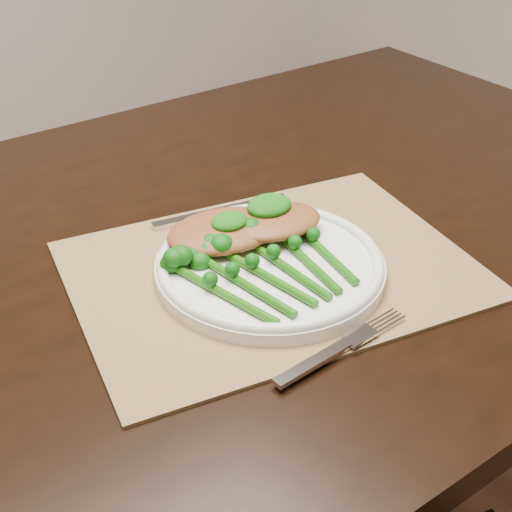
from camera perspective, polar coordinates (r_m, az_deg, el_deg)
dining_table at (r=1.15m, az=-4.72°, el=-15.02°), size 1.64×0.97×0.75m
placemat at (r=0.85m, az=1.28°, el=-1.10°), size 0.53×0.44×0.00m
dinner_plate at (r=0.84m, az=1.14°, el=-0.68°), size 0.27×0.27×0.02m
knife at (r=0.96m, az=-3.86°, el=3.37°), size 0.19×0.06×0.01m
fork at (r=0.74m, az=7.49°, el=-6.81°), size 0.18×0.02×0.01m
chicken_fillet_left at (r=0.87m, az=-2.54°, el=2.05°), size 0.16×0.13×0.03m
chicken_fillet_right at (r=0.88m, az=1.32°, el=2.78°), size 0.14×0.12×0.02m
pesto_dollop_left at (r=0.85m, az=-2.14°, el=2.79°), size 0.05×0.04×0.02m
pesto_dollop_right at (r=0.88m, az=1.06°, el=4.05°), size 0.06×0.05×0.02m
broccolini_bundle at (r=0.81m, az=1.62°, el=-1.24°), size 0.17×0.19×0.04m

